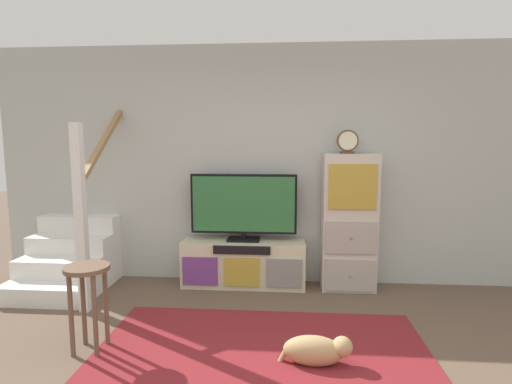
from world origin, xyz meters
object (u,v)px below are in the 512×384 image
object	(u,v)px
bar_stool_near	(88,288)
desk_clock	(348,142)
media_console	(244,263)
dog	(317,350)
television	(244,205)
side_cabinet	(349,222)

from	to	relation	value
bar_stool_near	desk_clock	bearing A→B (deg)	34.79
media_console	dog	bearing A→B (deg)	-65.73
desk_clock	bar_stool_near	distance (m)	2.85
bar_stool_near	dog	world-z (taller)	bar_stool_near
media_console	dog	world-z (taller)	media_console
dog	television	bearing A→B (deg)	113.95
side_cabinet	bar_stool_near	bearing A→B (deg)	-145.45
side_cabinet	dog	world-z (taller)	side_cabinet
television	dog	size ratio (longest dim) A/B	2.18
media_console	television	bearing A→B (deg)	90.00
side_cabinet	desk_clock	size ratio (longest dim) A/B	5.94
desk_clock	bar_stool_near	world-z (taller)	desk_clock
desk_clock	dog	distance (m)	2.21
bar_stool_near	media_console	bearing A→B (deg)	55.32
bar_stool_near	dog	size ratio (longest dim) A/B	1.26
television	bar_stool_near	distance (m)	1.89
bar_stool_near	dog	bearing A→B (deg)	-2.36
dog	side_cabinet	bearing A→B (deg)	74.25
dog	bar_stool_near	bearing A→B (deg)	177.64
dog	desk_clock	bearing A→B (deg)	75.50
side_cabinet	dog	xyz separation A→B (m)	(-0.45, -1.59, -0.63)
media_console	side_cabinet	distance (m)	1.26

